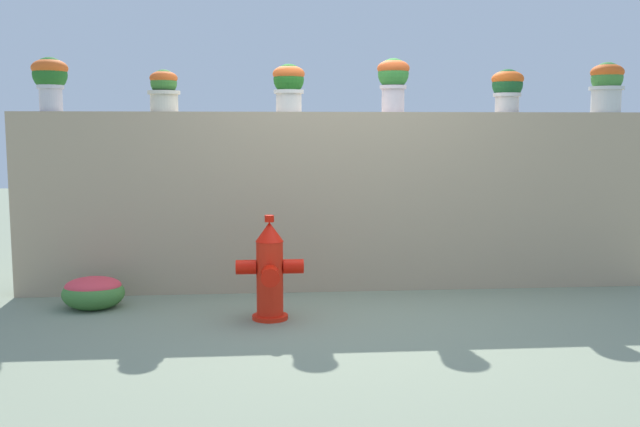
{
  "coord_description": "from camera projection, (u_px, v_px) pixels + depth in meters",
  "views": [
    {
      "loc": [
        -0.7,
        -5.28,
        1.39
      ],
      "look_at": [
        -0.19,
        0.71,
        0.68
      ],
      "focal_mm": 40.41,
      "sensor_mm": 36.0,
      "label": 1
    }
  ],
  "objects": [
    {
      "name": "fire_hydrant",
      "position": [
        270.0,
        273.0,
        5.23
      ],
      "size": [
        0.49,
        0.39,
        0.77
      ],
      "color": "red",
      "rests_on": "ground"
    },
    {
      "name": "stone_wall",
      "position": [
        340.0,
        201.0,
        6.26
      ],
      "size": [
        5.45,
        0.36,
        1.53
      ],
      "primitive_type": "cube",
      "color": "tan",
      "rests_on": "ground"
    },
    {
      "name": "potted_plant_0",
      "position": [
        50.0,
        77.0,
        5.9
      ],
      "size": [
        0.29,
        0.29,
        0.44
      ],
      "color": "silver",
      "rests_on": "stone_wall"
    },
    {
      "name": "flower_bush_left",
      "position": [
        93.0,
        291.0,
        5.59
      ],
      "size": [
        0.48,
        0.43,
        0.26
      ],
      "color": "#417A34",
      "rests_on": "ground"
    },
    {
      "name": "ground_plane",
      "position": [
        353.0,
        313.0,
        5.44
      ],
      "size": [
        24.0,
        24.0,
        0.0
      ],
      "primitive_type": "plane",
      "color": "gray"
    },
    {
      "name": "potted_plant_5",
      "position": [
        607.0,
        83.0,
        6.3
      ],
      "size": [
        0.3,
        0.3,
        0.44
      ],
      "color": "silver",
      "rests_on": "stone_wall"
    },
    {
      "name": "potted_plant_2",
      "position": [
        289.0,
        83.0,
        6.08
      ],
      "size": [
        0.27,
        0.27,
        0.4
      ],
      "color": "silver",
      "rests_on": "stone_wall"
    },
    {
      "name": "potted_plant_4",
      "position": [
        507.0,
        87.0,
        6.25
      ],
      "size": [
        0.28,
        0.28,
        0.38
      ],
      "color": "beige",
      "rests_on": "stone_wall"
    },
    {
      "name": "potted_plant_3",
      "position": [
        393.0,
        78.0,
        6.15
      ],
      "size": [
        0.28,
        0.28,
        0.46
      ],
      "color": "silver",
      "rests_on": "stone_wall"
    },
    {
      "name": "potted_plant_1",
      "position": [
        164.0,
        89.0,
        5.99
      ],
      "size": [
        0.27,
        0.27,
        0.35
      ],
      "color": "beige",
      "rests_on": "stone_wall"
    }
  ]
}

